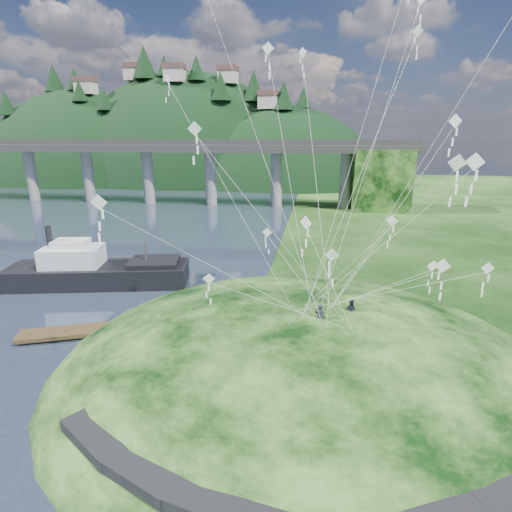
# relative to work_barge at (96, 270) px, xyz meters

# --- Properties ---
(ground) EXTENTS (320.00, 320.00, 0.00)m
(ground) POSITION_rel_work_barge_xyz_m (15.13, -15.74, -1.66)
(ground) COLOR black
(ground) RESTS_ON ground
(grass_hill) EXTENTS (36.00, 32.00, 13.00)m
(grass_hill) POSITION_rel_work_barge_xyz_m (23.13, -13.74, -3.16)
(grass_hill) COLOR black
(grass_hill) RESTS_ON ground
(footpath) EXTENTS (22.29, 5.84, 0.83)m
(footpath) POSITION_rel_work_barge_xyz_m (22.59, -25.48, 0.43)
(footpath) COLOR black
(footpath) RESTS_ON ground
(bridge) EXTENTS (160.00, 11.00, 15.00)m
(bridge) POSITION_rel_work_barge_xyz_m (-11.33, 54.33, 8.04)
(bridge) COLOR #2D2B2B
(bridge) RESTS_ON ground
(far_ridge) EXTENTS (153.00, 70.00, 94.50)m
(far_ridge) POSITION_rel_work_barge_xyz_m (-28.45, 106.43, -9.10)
(far_ridge) COLOR black
(far_ridge) RESTS_ON ground
(work_barge) EXTENTS (19.58, 8.98, 6.62)m
(work_barge) POSITION_rel_work_barge_xyz_m (0.00, 0.00, 0.00)
(work_barge) COLOR black
(work_barge) RESTS_ON ground
(wooden_dock) EXTENTS (12.78, 6.57, 0.92)m
(wooden_dock) POSITION_rel_work_barge_xyz_m (6.51, -10.51, -1.25)
(wooden_dock) COLOR #372916
(wooden_dock) RESTS_ON ground
(kite_flyers) EXTENTS (2.79, 2.26, 1.80)m
(kite_flyers) POSITION_rel_work_barge_xyz_m (25.02, -14.53, 4.08)
(kite_flyers) COLOR #262732
(kite_flyers) RESTS_ON ground
(kite_swarm) EXTENTS (21.44, 16.19, 20.96)m
(kite_swarm) POSITION_rel_work_barge_xyz_m (25.13, -13.11, 13.72)
(kite_swarm) COLOR white
(kite_swarm) RESTS_ON ground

